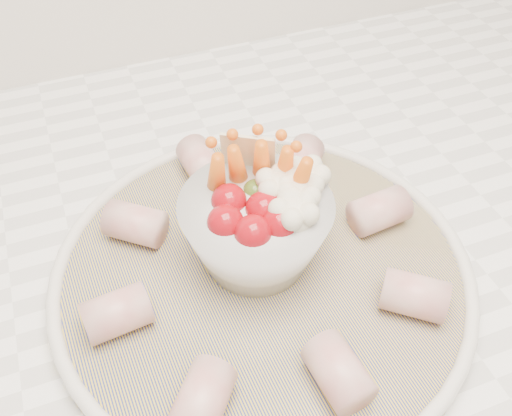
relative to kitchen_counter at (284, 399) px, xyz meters
name	(u,v)px	position (x,y,z in m)	size (l,w,h in m)	color
kitchen_counter	(284,399)	(0.00, 0.00, 0.00)	(2.04, 0.62, 0.92)	#C2B395
serving_platter	(262,272)	(-0.08, -0.09, 0.47)	(0.38, 0.38, 0.02)	navy
veggie_bowl	(260,222)	(-0.07, -0.07, 0.52)	(0.13, 0.13, 0.11)	silver
cured_meat_rolls	(261,256)	(-0.08, -0.09, 0.49)	(0.30, 0.31, 0.03)	#BE5756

